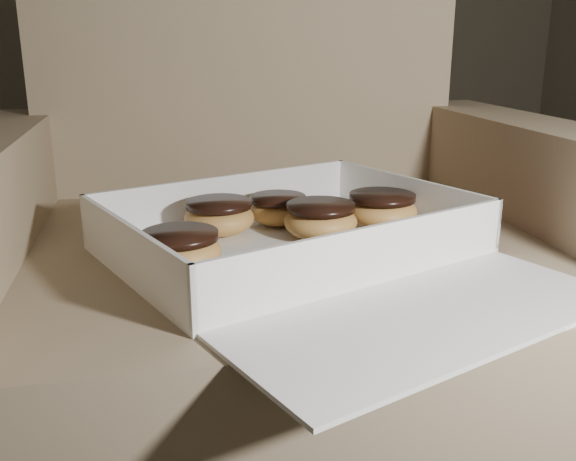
% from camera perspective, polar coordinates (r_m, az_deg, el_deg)
% --- Properties ---
extents(armchair, '(0.92, 0.78, 0.96)m').
position_cam_1_polar(armchair, '(1.00, -1.03, -6.36)').
color(armchair, '#867156').
rests_on(armchair, floor).
extents(bakery_box, '(0.58, 0.62, 0.07)m').
position_cam_1_polar(bakery_box, '(0.79, 2.07, -1.70)').
color(bakery_box, white).
rests_on(bakery_box, armchair).
extents(donut_a, '(0.10, 0.10, 0.05)m').
position_cam_1_polar(donut_a, '(0.90, 8.33, 1.87)').
color(donut_a, '#D38D49').
rests_on(donut_a, bakery_box).
extents(donut_b, '(0.08, 0.08, 0.04)m').
position_cam_1_polar(donut_b, '(0.91, -0.86, 1.94)').
color(donut_b, '#D38D49').
rests_on(donut_b, bakery_box).
extents(donut_c, '(0.09, 0.09, 0.05)m').
position_cam_1_polar(donut_c, '(0.87, -6.14, 1.28)').
color(donut_c, '#D38D49').
rests_on(donut_c, bakery_box).
extents(donut_d, '(0.10, 0.10, 0.05)m').
position_cam_1_polar(donut_d, '(0.85, 2.92, 0.97)').
color(donut_d, '#D38D49').
rests_on(donut_d, bakery_box).
extents(donut_e, '(0.09, 0.09, 0.05)m').
position_cam_1_polar(donut_e, '(0.74, -9.56, -1.71)').
color(donut_e, '#D38D49').
rests_on(donut_e, bakery_box).
extents(crumb_a, '(0.01, 0.01, 0.00)m').
position_cam_1_polar(crumb_a, '(0.83, 3.09, -1.13)').
color(crumb_a, black).
rests_on(crumb_a, bakery_box).
extents(crumb_b, '(0.01, 0.01, 0.00)m').
position_cam_1_polar(crumb_b, '(0.64, -8.75, -6.98)').
color(crumb_b, black).
rests_on(crumb_b, bakery_box).
extents(crumb_c, '(0.01, 0.01, 0.00)m').
position_cam_1_polar(crumb_c, '(0.77, 3.06, -2.55)').
color(crumb_c, black).
rests_on(crumb_c, bakery_box).
extents(crumb_d, '(0.01, 0.01, 0.00)m').
position_cam_1_polar(crumb_d, '(0.65, -1.75, -6.16)').
color(crumb_d, black).
rests_on(crumb_d, bakery_box).
extents(crumb_e, '(0.01, 0.01, 0.00)m').
position_cam_1_polar(crumb_e, '(0.78, 2.23, -2.16)').
color(crumb_e, black).
rests_on(crumb_e, bakery_box).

